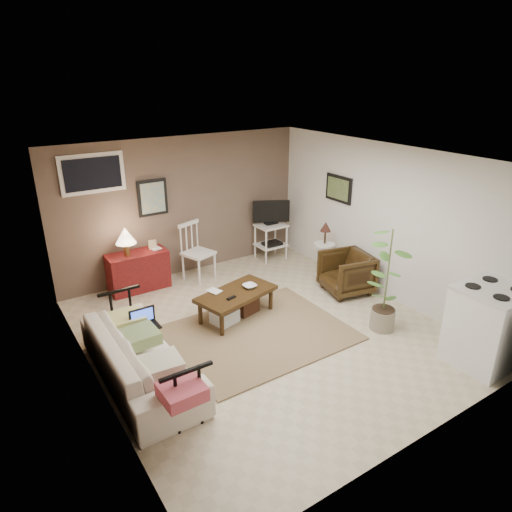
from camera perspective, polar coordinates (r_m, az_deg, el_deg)
floor at (r=6.46m, az=1.05°, el=-9.39°), size 5.00×5.00×0.00m
art_back at (r=7.71m, az=-12.81°, el=7.13°), size 0.50×0.03×0.60m
art_right at (r=7.95m, az=10.29°, el=8.28°), size 0.03×0.60×0.45m
window at (r=7.35m, az=-19.77°, el=9.67°), size 0.96×0.03×0.60m
rug at (r=6.39m, az=0.40°, el=-9.62°), size 2.35×1.88×0.02m
coffee_table at (r=6.67m, az=-2.51°, el=-5.86°), size 1.27×0.86×0.44m
sofa at (r=5.51m, az=-14.37°, el=-11.20°), size 0.62×2.12×0.83m
sofa_pillows at (r=5.27m, az=-13.03°, el=-11.47°), size 0.41×2.02×0.14m
sofa_end_rails at (r=5.57m, az=-13.12°, el=-11.37°), size 0.57×2.12×0.71m
laptop at (r=5.80m, az=-13.81°, el=-7.93°), size 0.33×0.24×0.22m
red_console at (r=7.72m, az=-14.64°, el=-1.43°), size 0.96×0.43×1.11m
spindle_chair at (r=7.89m, az=-7.31°, el=0.34°), size 0.57×0.57×1.00m
tv_stand at (r=8.65m, az=1.91°, el=3.46°), size 0.63×0.44×1.15m
side_table at (r=7.99m, az=8.58°, el=1.67°), size 0.37×0.37×0.99m
armchair at (r=7.53m, az=11.24°, el=-1.86°), size 0.80×0.84×0.74m
potted_plant at (r=6.40m, az=16.10°, el=-2.53°), size 0.38×0.38×1.50m
stove at (r=6.25m, az=26.93°, el=-7.80°), size 0.79×0.73×1.03m
bowl at (r=6.68m, az=-0.81°, el=-3.21°), size 0.20×0.06×0.20m
book_table at (r=6.54m, az=-5.74°, el=-3.86°), size 0.15×0.06×0.21m
book_console at (r=7.67m, az=-13.06°, el=1.50°), size 0.16×0.03×0.21m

